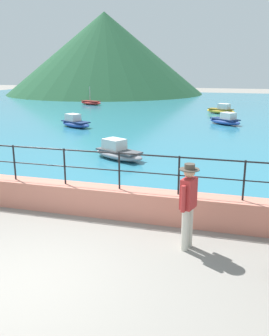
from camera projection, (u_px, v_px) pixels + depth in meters
ground_plane at (21, 283)px, 6.20m from camera, size 120.00×120.00×0.00m
promenade_wall at (92, 200)px, 9.07m from camera, size 20.00×0.56×0.70m
railing at (91, 162)px, 8.82m from camera, size 18.44×0.04×0.90m
lake_water at (198, 111)px, 30.14m from camera, size 64.00×44.32×0.06m
hill_main at (105, 54)px, 48.46m from camera, size 25.93×25.93×10.36m
person_walking at (188, 202)px, 7.14m from camera, size 0.38×0.55×1.75m
boat_0 at (225, 120)px, 22.70m from camera, size 2.35×2.15×0.76m
boat_1 at (91, 103)px, 34.56m from camera, size 2.47×1.61×1.67m
boat_2 at (221, 110)px, 28.01m from camera, size 2.47×1.78×0.76m
boat_3 at (118, 152)px, 14.22m from camera, size 2.46×1.84×0.76m
boat_4 at (75, 123)px, 21.75m from camera, size 2.45×1.88×0.76m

